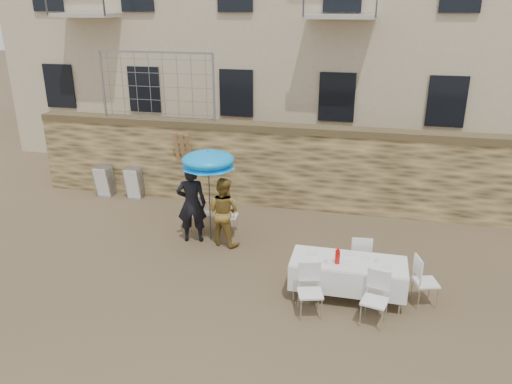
% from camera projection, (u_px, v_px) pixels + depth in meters
% --- Properties ---
extents(ground, '(80.00, 80.00, 0.00)m').
position_uv_depth(ground, '(208.00, 301.00, 9.30)').
color(ground, brown).
rests_on(ground, ground).
extents(stone_wall, '(13.00, 0.50, 2.20)m').
position_uv_depth(stone_wall, '(265.00, 165.00, 13.46)').
color(stone_wall, olive).
rests_on(stone_wall, ground).
extents(chain_link_fence, '(3.20, 0.06, 1.80)m').
position_uv_depth(chain_link_fence, '(157.00, 87.00, 13.40)').
color(chain_link_fence, gray).
rests_on(chain_link_fence, stone_wall).
extents(man_suit, '(0.76, 0.59, 1.85)m').
position_uv_depth(man_suit, '(192.00, 204.00, 11.36)').
color(man_suit, black).
rests_on(man_suit, ground).
extents(woman_dress, '(0.91, 0.79, 1.60)m').
position_uv_depth(woman_dress, '(223.00, 212.00, 11.25)').
color(woman_dress, gold).
rests_on(woman_dress, ground).
extents(umbrella, '(1.23, 1.23, 2.02)m').
position_uv_depth(umbrella, '(208.00, 163.00, 11.02)').
color(umbrella, '#3F3F44').
rests_on(umbrella, ground).
extents(couple_chair_left, '(0.54, 0.54, 0.96)m').
position_uv_depth(couple_chair_left, '(200.00, 212.00, 12.02)').
color(couple_chair_left, white).
rests_on(couple_chair_left, ground).
extents(couple_chair_right, '(0.52, 0.52, 0.96)m').
position_uv_depth(couple_chair_right, '(228.00, 215.00, 11.87)').
color(couple_chair_right, white).
rests_on(couple_chair_right, ground).
extents(banquet_table, '(2.10, 0.85, 0.78)m').
position_uv_depth(banquet_table, '(349.00, 263.00, 9.17)').
color(banquet_table, white).
rests_on(banquet_table, ground).
extents(soda_bottle, '(0.09, 0.09, 0.26)m').
position_uv_depth(soda_bottle, '(337.00, 257.00, 9.02)').
color(soda_bottle, red).
rests_on(soda_bottle, banquet_table).
extents(table_chair_front_left, '(0.59, 0.59, 0.96)m').
position_uv_depth(table_chair_front_left, '(310.00, 292.00, 8.71)').
color(table_chair_front_left, white).
rests_on(table_chair_front_left, ground).
extents(table_chair_front_right, '(0.58, 0.58, 0.96)m').
position_uv_depth(table_chair_front_right, '(375.00, 300.00, 8.47)').
color(table_chair_front_right, white).
rests_on(table_chair_front_right, ground).
extents(table_chair_back, '(0.53, 0.53, 0.96)m').
position_uv_depth(table_chair_back, '(360.00, 256.00, 9.95)').
color(table_chair_back, white).
rests_on(table_chair_back, ground).
extents(table_chair_side, '(0.59, 0.59, 0.96)m').
position_uv_depth(table_chair_side, '(426.00, 281.00, 9.05)').
color(table_chair_side, white).
rests_on(table_chair_side, ground).
extents(chair_stack_left, '(0.46, 0.55, 0.92)m').
position_uv_depth(chair_stack_left, '(108.00, 178.00, 14.42)').
color(chair_stack_left, white).
rests_on(chair_stack_left, ground).
extents(chair_stack_right, '(0.46, 0.47, 0.92)m').
position_uv_depth(chair_stack_right, '(137.00, 181.00, 14.23)').
color(chair_stack_right, white).
rests_on(chair_stack_right, ground).
extents(wood_planks, '(0.70, 0.20, 2.00)m').
position_uv_depth(wood_planks, '(190.00, 166.00, 13.76)').
color(wood_planks, '#A37749').
rests_on(wood_planks, ground).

